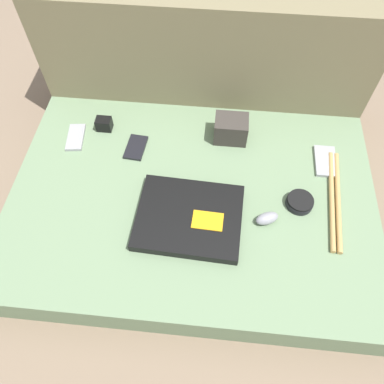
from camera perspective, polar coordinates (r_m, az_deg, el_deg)
ground_plane at (r=1.28m, az=0.00°, el=-3.68°), size 8.00×8.00×0.00m
couch_seat at (r=1.23m, az=0.00°, el=-2.18°), size 1.15×0.79×0.13m
couch_backrest at (r=1.42m, az=2.07°, el=19.26°), size 1.15×0.20×0.51m
laptop at (r=1.11m, az=-0.30°, el=-3.90°), size 0.32×0.27×0.03m
computer_mouse at (r=1.13m, az=11.35°, el=-3.96°), size 0.08×0.06×0.03m
speaker_puck at (r=1.19m, az=16.10°, el=-1.42°), size 0.08×0.08×0.03m
phone_silver at (r=1.37m, az=-17.30°, el=7.97°), size 0.07×0.12×0.01m
phone_black at (r=1.30m, az=-8.55°, el=6.75°), size 0.07×0.11×0.01m
phone_small at (r=1.32m, az=19.66°, el=4.44°), size 0.07×0.13×0.01m
camera_pouch at (r=1.29m, az=5.94°, el=9.55°), size 0.11×0.09×0.09m
charger_brick at (r=1.37m, az=-13.25°, el=10.05°), size 0.05×0.04×0.05m
drumstick_pair at (r=1.24m, az=20.93°, el=-1.03°), size 0.06×0.37×0.02m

